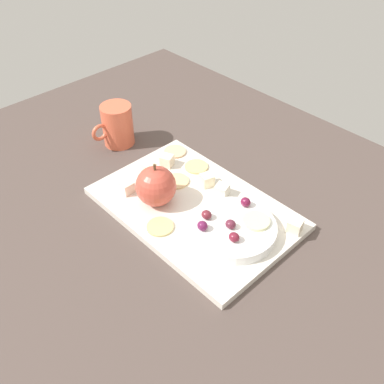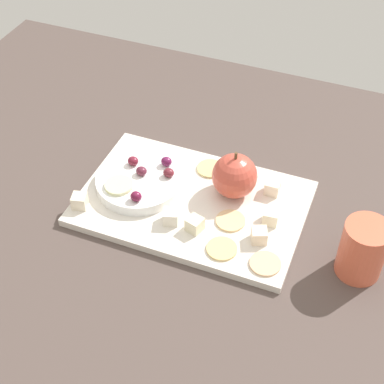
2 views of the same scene
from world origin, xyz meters
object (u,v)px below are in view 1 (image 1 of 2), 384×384
cheese_cube_1 (295,226)px  cheese_cube_5 (147,169)px  apple_whole (156,186)px  cracker_1 (177,181)px  cheese_cube_0 (207,180)px  cracker_3 (175,152)px  serving_dish (234,229)px  cheese_cube_2 (127,187)px  apple_slice_0 (256,221)px  grape_4 (206,215)px  grape_0 (202,226)px  cracker_2 (196,167)px  cracker_0 (160,227)px  grape_3 (231,224)px  cheese_cube_3 (167,161)px  grape_1 (234,237)px  cheese_cube_4 (222,190)px  grape_2 (246,202)px  platter (193,209)px  cup (117,125)px

cheese_cube_1 → cheese_cube_5: same height
apple_whole → cracker_1: bearing=-75.4°
cheese_cube_0 → cracker_3: (12.66, -2.78, -1.00)cm
apple_whole → cracker_3: bearing=-54.1°
serving_dish → cheese_cube_2: cheese_cube_2 is taller
apple_slice_0 → grape_4: bearing=39.1°
apple_whole → grape_0: (-12.62, 0.28, -1.07)cm
cracker_1 → cracker_2: 6.22cm
cheese_cube_5 → cracker_0: bearing=148.8°
grape_3 → cheese_cube_3: bearing=-13.3°
apple_whole → grape_1: (-18.15, -1.71, -1.12)cm
cheese_cube_1 → cheese_cube_2: (29.04, 15.05, 0.00)cm
apple_whole → cheese_cube_0: size_ratio=3.21×
apple_whole → cracker_3: 16.79cm
apple_slice_0 → serving_dish: bearing=56.5°
grape_4 → apple_slice_0: bearing=-140.9°
cheese_cube_4 → grape_2: size_ratio=1.24×
cheese_cube_5 → grape_3: size_ratio=1.24×
platter → cracker_2: 12.24cm
cracker_3 → grape_1: size_ratio=2.53×
platter → cheese_cube_5: bearing=-0.8°
cracker_2 → cracker_3: size_ratio=1.00×
cracker_3 → grape_2: size_ratio=2.53×
cracker_1 → grape_1: (-19.90, 5.02, 2.54)cm
cheese_cube_4 → grape_0: bearing=116.5°
cheese_cube_4 → grape_3: (-8.36, 6.81, 1.52)cm
serving_dish → cracker_2: (18.20, -8.44, -0.77)cm
cracker_0 → grape_2: size_ratio=2.53×
cheese_cube_3 → cracker_0: (-13.01, 13.08, -1.00)cm
grape_2 → grape_4: 7.88cm
cup → cheese_cube_0: bearing=-174.1°
cracker_3 → grape_4: (-20.73, 11.07, 2.52)cm
cheese_cube_2 → cup: cup is taller
grape_4 → cheese_cube_5: bearing=-5.8°
cheese_cube_0 → apple_slice_0: apple_slice_0 is taller
grape_2 → cup: bearing=2.8°
cracker_0 → cracker_1: bearing=-55.3°
cheese_cube_1 → cheese_cube_3: 30.33cm
platter → cheese_cube_4: cheese_cube_4 is taller
cheese_cube_1 → cracker_2: (25.30, -0.28, -1.00)cm
cheese_cube_1 → cracker_1: (24.61, 5.90, -1.00)cm
cracker_1 → grape_1: size_ratio=2.53×
platter → cracker_2: (8.28, -8.97, 0.89)cm
cup → cheese_cube_3: bearing=-175.7°
cheese_cube_1 → cheese_cube_4: bearing=8.3°
cheese_cube_1 → grape_3: size_ratio=1.24×
serving_dish → cracker_3: 26.86cm
platter → apple_slice_0: (-12.09, -3.80, 2.93)cm
cheese_cube_3 → cracker_1: 6.02cm
cheese_cube_4 → cracker_1: bearing=21.8°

